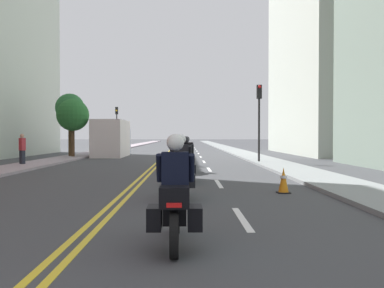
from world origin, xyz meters
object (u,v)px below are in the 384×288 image
(motorcycle_0, at_px, (175,201))
(traffic_cone_0, at_px, (284,180))
(traffic_light_near, at_px, (259,109))
(traffic_light_far, at_px, (117,120))
(motorcycle_3, at_px, (187,157))
(street_tree_1, at_px, (73,115))
(motorcycle_1, at_px, (181,173))
(pedestrian_0, at_px, (22,149))
(parked_truck, at_px, (112,140))
(motorcycle_4, at_px, (181,154))
(motorcycle_2, at_px, (185,164))
(street_tree_0, at_px, (70,108))

(motorcycle_0, distance_m, traffic_cone_0, 6.45)
(traffic_light_near, xyz_separation_m, traffic_light_far, (-11.84, 21.64, 0.08))
(motorcycle_0, distance_m, traffic_light_near, 19.24)
(motorcycle_3, relative_size, traffic_light_near, 0.46)
(traffic_light_far, height_order, street_tree_1, traffic_light_far)
(street_tree_1, bearing_deg, motorcycle_1, -67.95)
(motorcycle_1, xyz_separation_m, pedestrian_0, (-8.59, 11.82, 0.23))
(traffic_cone_0, distance_m, parked_truck, 23.02)
(motorcycle_4, distance_m, pedestrian_0, 8.44)
(motorcycle_1, height_order, traffic_cone_0, motorcycle_1)
(motorcycle_1, bearing_deg, traffic_light_far, 103.54)
(motorcycle_0, distance_m, parked_truck, 27.70)
(street_tree_1, xyz_separation_m, parked_truck, (2.38, 2.64, -1.81))
(motorcycle_2, distance_m, traffic_cone_0, 3.87)
(pedestrian_0, bearing_deg, motorcycle_0, 160.48)
(motorcycle_0, xyz_separation_m, traffic_cone_0, (2.92, 5.75, -0.31))
(motorcycle_3, height_order, traffic_cone_0, motorcycle_3)
(motorcycle_4, xyz_separation_m, traffic_cone_0, (3.05, -10.49, -0.30))
(street_tree_1, bearing_deg, traffic_light_far, 87.89)
(motorcycle_4, relative_size, traffic_light_near, 0.47)
(motorcycle_4, height_order, pedestrian_0, pedestrian_0)
(motorcycle_4, distance_m, street_tree_1, 11.65)
(street_tree_0, bearing_deg, motorcycle_3, -56.01)
(motorcycle_0, xyz_separation_m, pedestrian_0, (-8.57, 16.47, 0.23))
(street_tree_0, bearing_deg, street_tree_1, -60.10)
(motorcycle_4, bearing_deg, motorcycle_3, -84.07)
(motorcycle_2, xyz_separation_m, street_tree_1, (-8.14, 16.05, 2.44))
(motorcycle_1, distance_m, motorcycle_3, 7.78)
(motorcycle_2, height_order, traffic_cone_0, motorcycle_2)
(traffic_light_far, bearing_deg, street_tree_0, -93.71)
(motorcycle_3, bearing_deg, traffic_light_far, 108.19)
(traffic_light_near, relative_size, street_tree_1, 1.07)
(traffic_cone_0, xyz_separation_m, street_tree_1, (-10.92, 18.72, 2.73))
(motorcycle_3, height_order, pedestrian_0, pedestrian_0)
(motorcycle_0, xyz_separation_m, motorcycle_1, (0.02, 4.66, 0.00))
(pedestrian_0, relative_size, parked_truck, 0.27)
(motorcycle_0, relative_size, street_tree_1, 0.49)
(pedestrian_0, bearing_deg, traffic_light_far, -49.76)
(traffic_cone_0, height_order, street_tree_0, street_tree_0)
(motorcycle_1, distance_m, traffic_light_far, 36.40)
(pedestrian_0, bearing_deg, traffic_cone_0, 179.96)
(motorcycle_0, relative_size, traffic_light_far, 0.44)
(pedestrian_0, bearing_deg, street_tree_0, -48.11)
(motorcycle_1, height_order, parked_truck, parked_truck)
(motorcycle_0, xyz_separation_m, motorcycle_2, (0.13, 8.42, -0.02))
(traffic_cone_0, distance_m, street_tree_0, 22.70)
(motorcycle_2, relative_size, traffic_light_near, 0.47)
(motorcycle_0, xyz_separation_m, street_tree_0, (-8.40, 25.16, 2.96))
(motorcycle_3, relative_size, motorcycle_4, 0.97)
(motorcycle_2, xyz_separation_m, traffic_light_near, (4.29, 10.14, 2.54))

